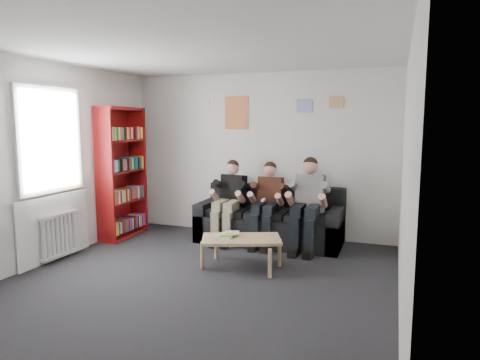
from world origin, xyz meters
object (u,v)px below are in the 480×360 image
at_px(bookshelf, 122,173).
at_px(person_right, 307,204).
at_px(person_middle, 267,204).
at_px(person_left, 229,201).
at_px(sofa, 270,222).
at_px(coffee_table, 241,241).

bearing_deg(bookshelf, person_right, 3.29).
bearing_deg(person_middle, bookshelf, -174.41).
bearing_deg(bookshelf, person_left, 7.46).
distance_m(sofa, person_left, 0.74).
xyz_separation_m(sofa, person_right, (0.63, -0.21, 0.37)).
relative_size(sofa, coffee_table, 2.23).
distance_m(bookshelf, coffee_table, 2.62).
bearing_deg(coffee_table, person_middle, 89.76).
distance_m(sofa, bookshelf, 2.55).
height_order(person_left, person_middle, person_left).
xyz_separation_m(person_left, person_middle, (0.63, 0.00, -0.00)).
xyz_separation_m(bookshelf, person_middle, (2.39, 0.31, -0.42)).
height_order(bookshelf, person_left, bookshelf).
xyz_separation_m(sofa, person_left, (-0.63, -0.20, 0.34)).
bearing_deg(person_middle, sofa, 88.23).
relative_size(person_left, person_right, 0.94).
bearing_deg(person_right, coffee_table, -118.12).
bearing_deg(bookshelf, person_middle, 4.90).
bearing_deg(person_right, person_left, -178.98).
distance_m(coffee_table, person_left, 1.32).
height_order(bookshelf, coffee_table, bookshelf).
distance_m(bookshelf, person_right, 3.05).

